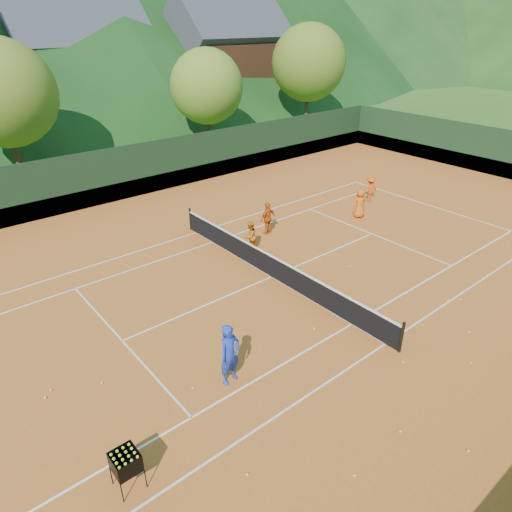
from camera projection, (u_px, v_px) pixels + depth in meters
ground at (272, 277)px, 18.25m from camera, size 400.00×400.00×0.00m
clay_court at (272, 277)px, 18.25m from camera, size 40.00×24.00×0.02m
coach at (230, 354)px, 12.61m from camera, size 0.74×0.54×1.88m
student_a at (250, 236)px, 19.99m from camera, size 0.81×0.72×1.38m
student_b at (268, 218)px, 21.54m from camera, size 0.96×0.49×1.58m
student_c at (360, 203)px, 23.34m from camera, size 0.86×0.70×1.52m
student_d at (370, 189)px, 25.42m from camera, size 1.02×0.76×1.42m
tennis_ball_0 at (403, 362)px, 13.68m from camera, size 0.07×0.07×0.07m
tennis_ball_1 at (247, 474)px, 10.32m from camera, size 0.07×0.07×0.07m
tennis_ball_2 at (469, 332)px, 14.97m from camera, size 0.07×0.07×0.07m
tennis_ball_3 at (193, 388)px, 12.73m from camera, size 0.07×0.07×0.07m
tennis_ball_5 at (350, 266)px, 18.96m from camera, size 0.07×0.07×0.07m
tennis_ball_7 at (102, 383)px, 12.91m from camera, size 0.07×0.07×0.07m
tennis_ball_9 at (468, 451)px, 10.88m from camera, size 0.07×0.07×0.07m
tennis_ball_10 at (355, 475)px, 10.30m from camera, size 0.07×0.07×0.07m
tennis_ball_12 at (45, 398)px, 12.40m from camera, size 0.07×0.07×0.07m
tennis_ball_13 at (471, 363)px, 13.66m from camera, size 0.07×0.07×0.07m
tennis_ball_14 at (51, 390)px, 12.66m from camera, size 0.07×0.07×0.07m
tennis_ball_15 at (482, 278)px, 18.06m from camera, size 0.07×0.07×0.07m
tennis_ball_16 at (448, 301)px, 16.65m from camera, size 0.07×0.07×0.07m
tennis_ball_18 at (460, 300)px, 16.70m from camera, size 0.07×0.07×0.07m
tennis_ball_19 at (423, 325)px, 15.32m from camera, size 0.07×0.07×0.07m
tennis_ball_20 at (400, 431)px, 11.40m from camera, size 0.07×0.07×0.07m
tennis_ball_23 at (314, 328)px, 15.16m from camera, size 0.07×0.07×0.07m
court_lines at (272, 277)px, 18.24m from camera, size 23.83×11.03×0.00m
tennis_net at (272, 266)px, 18.01m from camera, size 0.10×12.07×1.10m
perimeter_fence at (272, 249)px, 17.66m from camera, size 40.40×24.24×3.00m
ball_hopper at (126, 463)px, 9.77m from camera, size 0.57×0.57×1.00m
chalet_mid at (80, 68)px, 42.52m from camera, size 12.65×8.82×11.45m
chalet_right at (227, 60)px, 47.57m from camera, size 11.50×8.82×11.91m
tree_b at (2, 93)px, 27.23m from camera, size 6.40×6.40×8.40m
tree_c at (207, 87)px, 34.75m from camera, size 5.60×5.60×7.35m
tree_d at (309, 63)px, 41.75m from camera, size 6.80×6.80×8.93m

